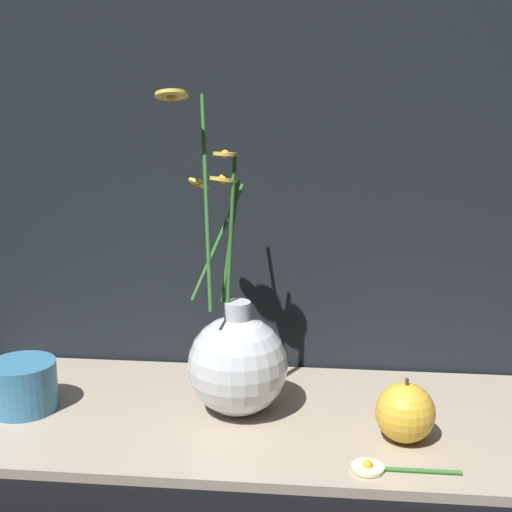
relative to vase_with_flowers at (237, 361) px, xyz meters
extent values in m
plane|color=black|center=(0.03, -0.01, -0.08)|extent=(6.00, 6.00, 0.00)
cube|color=tan|center=(0.03, -0.01, -0.08)|extent=(0.84, 0.32, 0.01)
sphere|color=silver|center=(0.00, 0.00, -0.01)|extent=(0.13, 0.13, 0.13)
cylinder|color=silver|center=(0.00, 0.00, 0.06)|extent=(0.03, 0.03, 0.04)
cylinder|color=#336B2D|center=(-0.01, 0.00, 0.17)|extent=(0.02, 0.02, 0.18)
cylinder|color=#EAC64C|center=(-0.01, 0.01, 0.26)|extent=(0.04, 0.04, 0.01)
sphere|color=gold|center=(-0.01, 0.01, 0.26)|extent=(0.01, 0.01, 0.01)
cylinder|color=#336B2D|center=(-0.03, -0.01, 0.20)|extent=(0.02, 0.08, 0.25)
cylinder|color=#EAC64C|center=(-0.07, -0.02, 0.33)|extent=(0.05, 0.05, 0.01)
sphere|color=gold|center=(-0.07, -0.02, 0.33)|extent=(0.01, 0.01, 0.01)
cylinder|color=#336B2D|center=(-0.01, 0.01, 0.15)|extent=(0.03, 0.03, 0.15)
cylinder|color=#EAC64C|center=(-0.02, 0.02, 0.23)|extent=(0.05, 0.05, 0.01)
sphere|color=gold|center=(-0.02, 0.02, 0.23)|extent=(0.01, 0.01, 0.01)
cylinder|color=#336B2D|center=(-0.03, 0.03, 0.15)|extent=(0.06, 0.06, 0.14)
cylinder|color=#EAC64C|center=(-0.05, 0.06, 0.21)|extent=(0.04, 0.04, 0.02)
sphere|color=gold|center=(-0.05, 0.06, 0.21)|extent=(0.01, 0.01, 0.01)
cylinder|color=teal|center=(-0.27, -0.02, -0.04)|extent=(0.09, 0.09, 0.06)
sphere|color=gold|center=(0.20, -0.05, -0.03)|extent=(0.07, 0.07, 0.07)
cylinder|color=#4C3819|center=(0.20, -0.05, 0.00)|extent=(0.00, 0.00, 0.01)
cylinder|color=#336B2D|center=(0.21, -0.13, -0.07)|extent=(0.10, 0.01, 0.01)
cylinder|color=beige|center=(0.16, -0.13, -0.07)|extent=(0.04, 0.04, 0.00)
sphere|color=gold|center=(0.16, -0.13, -0.06)|extent=(0.01, 0.01, 0.01)
camera|label=1|loc=(0.11, -0.83, 0.34)|focal=50.00mm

